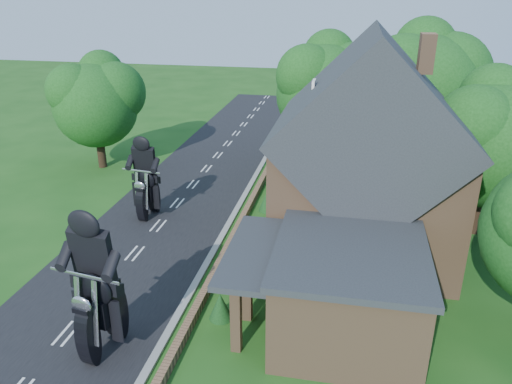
% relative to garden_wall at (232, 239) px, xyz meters
% --- Properties ---
extents(ground, '(120.00, 120.00, 0.00)m').
position_rel_garden_wall_xyz_m(ground, '(-4.30, -5.00, -0.20)').
color(ground, '#1A4814').
rests_on(ground, ground).
extents(road, '(7.00, 80.00, 0.02)m').
position_rel_garden_wall_xyz_m(road, '(-4.30, -5.00, -0.19)').
color(road, black).
rests_on(road, ground).
extents(kerb, '(0.30, 80.00, 0.12)m').
position_rel_garden_wall_xyz_m(kerb, '(-0.65, -5.00, -0.14)').
color(kerb, gray).
rests_on(kerb, ground).
extents(garden_wall, '(0.30, 22.00, 0.40)m').
position_rel_garden_wall_xyz_m(garden_wall, '(0.00, 0.00, 0.00)').
color(garden_wall, '#886345').
rests_on(garden_wall, ground).
extents(house, '(9.54, 8.64, 10.24)m').
position_rel_garden_wall_xyz_m(house, '(6.19, 1.00, 4.14)').
color(house, '#886345').
rests_on(house, ground).
extents(annex, '(7.05, 5.94, 3.44)m').
position_rel_garden_wall_xyz_m(annex, '(5.57, -5.80, 1.57)').
color(annex, '#886345').
rests_on(annex, ground).
extents(tree_house_right, '(6.51, 6.00, 8.40)m').
position_rel_garden_wall_xyz_m(tree_house_right, '(12.35, 3.62, 4.99)').
color(tree_house_right, black).
rests_on(tree_house_right, ground).
extents(tree_behind_house, '(7.81, 7.20, 10.08)m').
position_rel_garden_wall_xyz_m(tree_behind_house, '(9.88, 11.14, 6.03)').
color(tree_behind_house, black).
rests_on(tree_behind_house, ground).
extents(tree_behind_left, '(6.94, 6.40, 9.16)m').
position_rel_garden_wall_xyz_m(tree_behind_left, '(3.86, 12.13, 5.53)').
color(tree_behind_left, black).
rests_on(tree_behind_left, ground).
extents(tree_far_road, '(6.08, 5.60, 7.84)m').
position_rel_garden_wall_xyz_m(tree_far_road, '(-11.16, 9.11, 4.64)').
color(tree_far_road, black).
rests_on(tree_far_road, ground).
extents(shrub_a, '(0.90, 0.90, 1.10)m').
position_rel_garden_wall_xyz_m(shrub_a, '(1.00, -6.00, 0.35)').
color(shrub_a, '#113614').
rests_on(shrub_a, ground).
extents(shrub_b, '(0.90, 0.90, 1.10)m').
position_rel_garden_wall_xyz_m(shrub_b, '(1.00, -3.50, 0.35)').
color(shrub_b, '#113614').
rests_on(shrub_b, ground).
extents(shrub_c, '(0.90, 0.90, 1.10)m').
position_rel_garden_wall_xyz_m(shrub_c, '(1.00, -1.00, 0.35)').
color(shrub_c, '#113614').
rests_on(shrub_c, ground).
extents(shrub_d, '(0.90, 0.90, 1.10)m').
position_rel_garden_wall_xyz_m(shrub_d, '(1.00, 4.00, 0.35)').
color(shrub_d, '#113614').
rests_on(shrub_d, ground).
extents(shrub_e, '(0.90, 0.90, 1.10)m').
position_rel_garden_wall_xyz_m(shrub_e, '(1.00, 6.50, 0.35)').
color(shrub_e, '#113614').
rests_on(shrub_e, ground).
extents(shrub_f, '(0.90, 0.90, 1.10)m').
position_rel_garden_wall_xyz_m(shrub_f, '(1.00, 9.00, 0.35)').
color(shrub_f, '#113614').
rests_on(shrub_f, ground).
extents(motorcycle_lead, '(0.72, 1.81, 1.64)m').
position_rel_garden_wall_xyz_m(motorcycle_lead, '(-2.49, -8.52, 0.62)').
color(motorcycle_lead, black).
rests_on(motorcycle_lead, ground).
extents(motorcycle_follow, '(0.55, 1.52, 1.39)m').
position_rel_garden_wall_xyz_m(motorcycle_follow, '(-5.21, 2.01, 0.49)').
color(motorcycle_follow, black).
rests_on(motorcycle_follow, ground).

